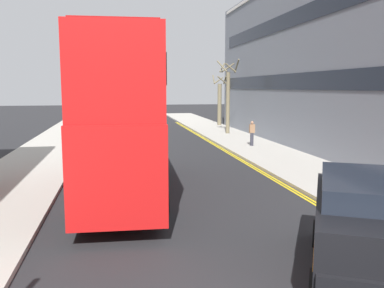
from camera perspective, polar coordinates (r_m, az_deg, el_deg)
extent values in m
cube|color=#ADA89E|center=(22.50, 12.87, -2.29)|extent=(4.00, 80.00, 0.14)
cube|color=#ADA89E|center=(21.13, -21.64, -3.29)|extent=(4.00, 80.00, 0.14)
cube|color=yellow|center=(19.92, 9.56, -3.69)|extent=(0.10, 56.00, 0.01)
cube|color=yellow|center=(19.87, 9.12, -3.71)|extent=(0.10, 56.00, 0.01)
cube|color=red|center=(15.50, -9.57, -0.45)|extent=(2.92, 10.89, 2.60)
cube|color=red|center=(15.34, -9.79, 9.01)|extent=(2.86, 10.67, 2.50)
cube|color=black|center=(15.46, -9.59, 0.65)|extent=(2.93, 10.46, 0.84)
cube|color=black|center=(15.35, -9.79, 9.39)|extent=(2.91, 10.24, 0.80)
cube|color=yellow|center=(20.73, -9.30, 5.92)|extent=(2.00, 0.14, 0.44)
cube|color=maroon|center=(15.43, -9.90, 13.85)|extent=(2.63, 9.80, 0.10)
cylinder|color=black|center=(19.07, -13.00, -2.72)|extent=(0.34, 1.05, 1.04)
cylinder|color=black|center=(19.01, -5.46, -2.58)|extent=(0.34, 1.05, 1.04)
cylinder|color=black|center=(12.58, -15.58, -8.27)|extent=(0.34, 1.05, 1.04)
cylinder|color=black|center=(12.49, -4.02, -8.10)|extent=(0.34, 1.05, 1.04)
cube|color=black|center=(9.43, 22.52, -11.38)|extent=(3.87, 5.04, 1.50)
cube|color=black|center=(9.35, 22.70, -6.43)|extent=(2.94, 3.50, 0.76)
cube|color=black|center=(7.78, 23.63, -17.68)|extent=(2.14, 1.88, 0.67)
cube|color=orange|center=(9.41, 22.53, -11.09)|extent=(3.72, 4.72, 0.10)
cylinder|color=black|center=(8.26, 16.60, -18.40)|extent=(0.51, 0.70, 0.68)
cylinder|color=black|center=(10.95, 16.89, -11.73)|extent=(0.51, 0.70, 0.68)
cylinder|color=#2D2D38|center=(27.35, 8.24, 0.65)|extent=(0.22, 0.22, 0.85)
cube|color=#8C6647|center=(27.28, 8.26, 2.12)|extent=(0.34, 0.22, 0.56)
sphere|color=#9E7051|center=(27.24, 8.28, 2.94)|extent=(0.20, 0.20, 0.20)
cylinder|color=#6B6047|center=(42.01, 3.81, 5.45)|extent=(0.40, 0.40, 4.14)
cylinder|color=#6B6047|center=(42.09, 4.55, 8.77)|extent=(0.16, 1.11, 0.82)
cylinder|color=#6B6047|center=(42.41, 3.65, 8.71)|extent=(0.98, 0.18, 0.73)
cylinder|color=#6B6047|center=(41.89, 3.01, 8.86)|extent=(0.24, 1.27, 0.94)
cylinder|color=#6B6047|center=(41.52, 4.17, 8.77)|extent=(1.08, 0.37, 0.81)
cylinder|color=#6B6047|center=(34.43, 4.97, 5.65)|extent=(0.32, 0.32, 5.03)
cylinder|color=#6B6047|center=(34.59, 6.19, 10.63)|extent=(0.22, 1.45, 1.06)
cylinder|color=#6B6047|center=(34.97, 4.95, 10.42)|extent=(1.11, 0.32, 0.83)
cylinder|color=#6B6047|center=(34.62, 4.20, 10.44)|extent=(0.73, 0.97, 0.82)
cylinder|color=#6B6047|center=(34.05, 4.16, 10.63)|extent=(0.63, 1.28, 0.99)
cylinder|color=#6B6047|center=(34.02, 5.36, 10.40)|extent=(0.98, 0.28, 0.73)
cube|color=slate|center=(31.25, 20.42, 10.48)|extent=(10.00, 28.00, 11.30)
cube|color=black|center=(29.29, 11.85, 15.90)|extent=(0.04, 24.64, 1.00)
cube|color=black|center=(28.99, 11.63, 8.36)|extent=(0.04, 24.64, 1.00)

